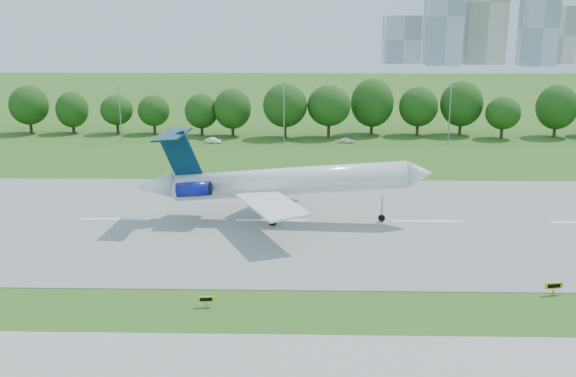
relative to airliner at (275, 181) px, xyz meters
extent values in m
plane|color=#335C18|center=(19.45, -25.06, -5.25)|extent=(600.00, 600.00, 0.00)
cube|color=gray|center=(19.45, -0.06, -5.21)|extent=(400.00, 45.00, 0.08)
cylinder|color=#382314|center=(-40.55, 66.94, -3.45)|extent=(0.70, 0.70, 3.60)
sphere|color=#153E0F|center=(-40.55, 66.94, 0.95)|extent=(8.40, 8.40, 8.40)
cylinder|color=#382314|center=(-0.55, 66.94, -3.45)|extent=(0.70, 0.70, 3.60)
sphere|color=#153E0F|center=(-0.55, 66.94, 0.95)|extent=(8.40, 8.40, 8.40)
cylinder|color=#382314|center=(39.45, 66.94, -3.45)|extent=(0.70, 0.70, 3.60)
sphere|color=#153E0F|center=(39.45, 66.94, 0.95)|extent=(8.40, 8.40, 8.40)
cylinder|color=gray|center=(-35.55, 56.94, 0.75)|extent=(0.24, 0.24, 12.00)
cube|color=gray|center=(-35.55, 56.94, 6.85)|extent=(0.90, 0.25, 0.18)
cylinder|color=gray|center=(-0.55, 56.94, 0.75)|extent=(0.24, 0.24, 12.00)
cube|color=gray|center=(-0.55, 56.94, 6.85)|extent=(0.90, 0.25, 0.18)
cylinder|color=gray|center=(34.45, 56.94, 0.75)|extent=(0.24, 0.24, 12.00)
cube|color=gray|center=(34.45, 56.94, 6.85)|extent=(0.90, 0.25, 0.18)
cube|color=#B2B2B7|center=(94.45, 354.94, 25.75)|extent=(22.00, 22.00, 62.00)
cube|color=beige|center=(124.45, 369.94, 34.75)|extent=(26.00, 26.00, 80.00)
cube|color=#B2B2B7|center=(154.45, 349.94, 18.75)|extent=(20.00, 20.00, 48.00)
cube|color=beige|center=(177.45, 374.94, 13.75)|extent=(18.00, 18.00, 38.00)
cube|color=#B2B2B7|center=(71.45, 379.94, 10.75)|extent=(24.00, 24.00, 32.00)
cylinder|color=white|center=(1.85, -0.06, -0.01)|extent=(29.63, 4.46, 5.61)
cone|color=white|center=(18.09, -0.63, 1.21)|extent=(3.50, 3.54, 3.65)
cone|color=white|center=(-15.16, 0.53, -0.89)|extent=(5.06, 3.60, 3.77)
cube|color=white|center=(-0.15, -6.85, -1.12)|extent=(9.48, 13.62, 0.61)
cube|color=white|center=(0.33, 6.84, -1.12)|extent=(10.14, 13.56, 0.61)
cube|color=#05253C|center=(-11.84, 0.41, 3.03)|extent=(5.32, 0.67, 6.69)
cube|color=#05253C|center=(-12.82, 0.45, 5.79)|extent=(3.46, 9.40, 0.45)
cylinder|color=navy|center=(-9.97, -2.20, -0.59)|extent=(4.30, 2.01, 2.16)
cylinder|color=navy|center=(-9.79, 2.89, -0.59)|extent=(4.30, 2.01, 2.16)
cylinder|color=gray|center=(13.59, -0.48, -3.19)|extent=(0.20, 0.20, 2.93)
cylinder|color=black|center=(13.59, -0.48, -4.65)|extent=(0.89, 0.32, 0.88)
cylinder|color=gray|center=(-0.18, -2.15, -3.19)|extent=(0.23, 0.23, 2.93)
cylinder|color=black|center=(-0.18, -2.15, -4.65)|extent=(1.09, 0.48, 1.08)
cylinder|color=gray|center=(-0.03, 2.16, -3.19)|extent=(0.23, 0.23, 2.93)
cylinder|color=black|center=(-0.03, 2.16, -4.65)|extent=(1.09, 0.48, 1.08)
cube|color=gray|center=(-4.91, -26.33, -4.94)|extent=(0.10, 0.10, 0.63)
cube|color=yellow|center=(-4.91, -26.33, -4.49)|extent=(1.44, 0.31, 0.49)
cube|color=black|center=(-4.90, -26.43, -4.49)|extent=(1.07, 0.13, 0.31)
cube|color=gray|center=(26.85, -22.85, -4.88)|extent=(0.12, 0.12, 0.75)
cube|color=yellow|center=(26.85, -22.85, -4.35)|extent=(1.71, 0.51, 0.59)
cube|color=black|center=(26.87, -22.97, -4.35)|extent=(1.26, 0.26, 0.37)
imported|color=white|center=(-15.79, 56.75, -4.68)|extent=(3.69, 2.54, 1.15)
imported|color=white|center=(12.94, 57.45, -4.69)|extent=(3.32, 1.40, 1.12)
camera|label=1|loc=(3.57, -78.68, 18.80)|focal=40.00mm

